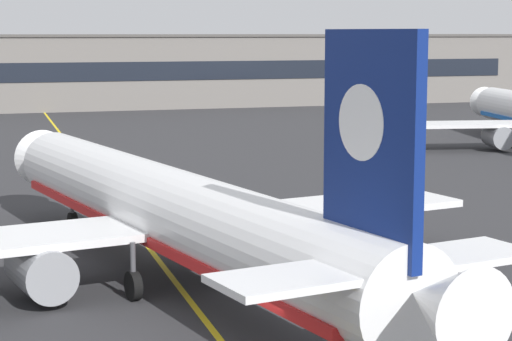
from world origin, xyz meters
The scene contains 4 objects.
taxiway_centreline centered at (0.00, 30.00, 0.00)m, with size 0.30×180.00×0.01m, color yellow.
airliner_foreground centered at (-0.76, 12.38, 3.37)m, with size 32.33×41.25×11.65m.
safety_cone_by_nose_gear centered at (0.99, 28.23, 0.26)m, with size 0.44×0.44×0.55m.
terminal_building centered at (5.84, 116.80, 5.63)m, with size 149.25×12.40×11.25m.
Camera 1 is at (-10.07, -29.86, 11.55)m, focal length 66.92 mm.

